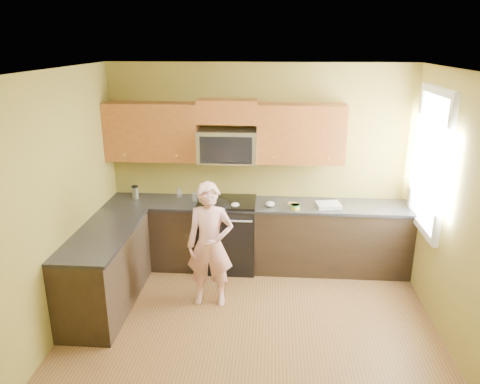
# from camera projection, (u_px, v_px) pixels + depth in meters

# --- Properties ---
(floor) EXTENTS (4.00, 4.00, 0.00)m
(floor) POSITION_uv_depth(u_px,v_px,m) (250.00, 342.00, 4.75)
(floor) COLOR brown
(floor) RESTS_ON ground
(ceiling) EXTENTS (4.00, 4.00, 0.00)m
(ceiling) POSITION_uv_depth(u_px,v_px,m) (252.00, 73.00, 3.90)
(ceiling) COLOR white
(ceiling) RESTS_ON ground
(wall_back) EXTENTS (4.00, 0.00, 4.00)m
(wall_back) POSITION_uv_depth(u_px,v_px,m) (259.00, 166.00, 6.22)
(wall_back) COLOR olive
(wall_back) RESTS_ON ground
(wall_front) EXTENTS (4.00, 0.00, 4.00)m
(wall_front) POSITION_uv_depth(u_px,v_px,m) (231.00, 362.00, 2.44)
(wall_front) COLOR olive
(wall_front) RESTS_ON ground
(wall_left) EXTENTS (0.00, 4.00, 4.00)m
(wall_left) POSITION_uv_depth(u_px,v_px,m) (45.00, 215.00, 4.47)
(wall_left) COLOR olive
(wall_left) RESTS_ON ground
(wall_right) EXTENTS (0.00, 4.00, 4.00)m
(wall_right) POSITION_uv_depth(u_px,v_px,m) (470.00, 227.00, 4.19)
(wall_right) COLOR olive
(wall_right) RESTS_ON ground
(cabinet_back_run) EXTENTS (4.00, 0.60, 0.88)m
(cabinet_back_run) POSITION_uv_depth(u_px,v_px,m) (257.00, 236.00, 6.22)
(cabinet_back_run) COLOR black
(cabinet_back_run) RESTS_ON floor
(cabinet_left_run) EXTENTS (0.60, 1.60, 0.88)m
(cabinet_left_run) POSITION_uv_depth(u_px,v_px,m) (106.00, 271.00, 5.30)
(cabinet_left_run) COLOR black
(cabinet_left_run) RESTS_ON floor
(countertop_back) EXTENTS (4.00, 0.62, 0.04)m
(countertop_back) POSITION_uv_depth(u_px,v_px,m) (257.00, 205.00, 6.07)
(countertop_back) COLOR black
(countertop_back) RESTS_ON cabinet_back_run
(countertop_left) EXTENTS (0.62, 1.60, 0.04)m
(countertop_left) POSITION_uv_depth(u_px,v_px,m) (103.00, 234.00, 5.16)
(countertop_left) COLOR black
(countertop_left) RESTS_ON cabinet_left_run
(stove) EXTENTS (0.76, 0.65, 0.95)m
(stove) POSITION_uv_depth(u_px,v_px,m) (227.00, 234.00, 6.22)
(stove) COLOR black
(stove) RESTS_ON floor
(microwave) EXTENTS (0.76, 0.40, 0.42)m
(microwave) POSITION_uv_depth(u_px,v_px,m) (228.00, 162.00, 6.03)
(microwave) COLOR silver
(microwave) RESTS_ON wall_back
(upper_cab_left) EXTENTS (1.22, 0.33, 0.75)m
(upper_cab_left) POSITION_uv_depth(u_px,v_px,m) (154.00, 160.00, 6.13)
(upper_cab_left) COLOR brown
(upper_cab_left) RESTS_ON wall_back
(upper_cab_right) EXTENTS (1.12, 0.33, 0.75)m
(upper_cab_right) POSITION_uv_depth(u_px,v_px,m) (300.00, 162.00, 6.00)
(upper_cab_right) COLOR brown
(upper_cab_right) RESTS_ON wall_back
(upper_cab_over_mw) EXTENTS (0.76, 0.33, 0.30)m
(upper_cab_over_mw) POSITION_uv_depth(u_px,v_px,m) (227.00, 111.00, 5.86)
(upper_cab_over_mw) COLOR brown
(upper_cab_over_mw) RESTS_ON wall_back
(window) EXTENTS (0.06, 1.06, 1.66)m
(window) POSITION_uv_depth(u_px,v_px,m) (431.00, 162.00, 5.23)
(window) COLOR white
(window) RESTS_ON wall_right
(woman) EXTENTS (0.54, 0.36, 1.47)m
(woman) POSITION_uv_depth(u_px,v_px,m) (210.00, 245.00, 5.26)
(woman) COLOR #F77B7E
(woman) RESTS_ON floor
(frying_pan) EXTENTS (0.34, 0.52, 0.06)m
(frying_pan) POSITION_uv_depth(u_px,v_px,m) (218.00, 206.00, 5.87)
(frying_pan) COLOR black
(frying_pan) RESTS_ON stove
(butter_tub) EXTENTS (0.14, 0.14, 0.08)m
(butter_tub) POSITION_uv_depth(u_px,v_px,m) (295.00, 209.00, 5.85)
(butter_tub) COLOR #FFF343
(butter_tub) RESTS_ON countertop_back
(toast_slice) EXTENTS (0.13, 0.13, 0.01)m
(toast_slice) POSITION_uv_depth(u_px,v_px,m) (293.00, 204.00, 6.03)
(toast_slice) COLOR #B27F47
(toast_slice) RESTS_ON countertop_back
(napkin_a) EXTENTS (0.12, 0.13, 0.06)m
(napkin_a) POSITION_uv_depth(u_px,v_px,m) (235.00, 205.00, 5.91)
(napkin_a) COLOR silver
(napkin_a) RESTS_ON countertop_back
(napkin_b) EXTENTS (0.16, 0.16, 0.07)m
(napkin_b) POSITION_uv_depth(u_px,v_px,m) (270.00, 204.00, 5.93)
(napkin_b) COLOR silver
(napkin_b) RESTS_ON countertop_back
(dish_towel) EXTENTS (0.34, 0.29, 0.05)m
(dish_towel) POSITION_uv_depth(u_px,v_px,m) (328.00, 205.00, 5.93)
(dish_towel) COLOR white
(dish_towel) RESTS_ON countertop_back
(travel_mug) EXTENTS (0.10, 0.10, 0.18)m
(travel_mug) POSITION_uv_depth(u_px,v_px,m) (136.00, 199.00, 6.24)
(travel_mug) COLOR silver
(travel_mug) RESTS_ON countertop_back
(glass_b) EXTENTS (0.09, 0.09, 0.12)m
(glass_b) POSITION_uv_depth(u_px,v_px,m) (194.00, 197.00, 6.14)
(glass_b) COLOR silver
(glass_b) RESTS_ON countertop_back
(glass_c) EXTENTS (0.08, 0.08, 0.12)m
(glass_c) POSITION_uv_depth(u_px,v_px,m) (179.00, 192.00, 6.30)
(glass_c) COLOR silver
(glass_c) RESTS_ON countertop_back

